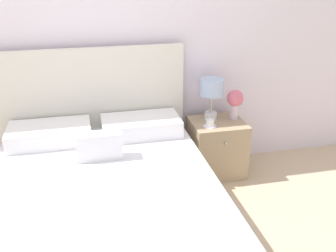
{
  "coord_description": "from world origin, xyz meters",
  "views": [
    {
      "loc": [
        -0.08,
        -3.21,
        1.83
      ],
      "look_at": [
        0.53,
        -0.56,
        0.65
      ],
      "focal_mm": 42.0,
      "sensor_mm": 36.0,
      "label": 1
    }
  ],
  "objects": [
    {
      "name": "wall_back",
      "position": [
        0.0,
        0.07,
        1.3
      ],
      "size": [
        8.0,
        0.06,
        2.6
      ],
      "color": "white",
      "rests_on": "ground_plane"
    },
    {
      "name": "flower_vase",
      "position": [
        1.21,
        -0.18,
        0.67
      ],
      "size": [
        0.15,
        0.15,
        0.27
      ],
      "color": "silver",
      "rests_on": "nightstand"
    },
    {
      "name": "teacup",
      "position": [
        0.95,
        -0.31,
        0.53
      ],
      "size": [
        0.11,
        0.11,
        0.06
      ],
      "color": "white",
      "rests_on": "nightstand"
    },
    {
      "name": "table_lamp",
      "position": [
        1.0,
        -0.15,
        0.77
      ],
      "size": [
        0.21,
        0.21,
        0.37
      ],
      "color": "white",
      "rests_on": "nightstand"
    },
    {
      "name": "ground_plane",
      "position": [
        0.0,
        0.0,
        0.0
      ],
      "size": [
        12.0,
        12.0,
        0.0
      ],
      "primitive_type": "plane",
      "color": "#CCB28E"
    },
    {
      "name": "bed",
      "position": [
        0.0,
        -0.92,
        0.27
      ],
      "size": [
        1.55,
        2.03,
        1.16
      ],
      "color": "white",
      "rests_on": "ground_plane"
    },
    {
      "name": "nightstand",
      "position": [
        1.05,
        -0.22,
        0.25
      ],
      "size": [
        0.46,
        0.43,
        0.5
      ],
      "color": "tan",
      "rests_on": "ground_plane"
    }
  ]
}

